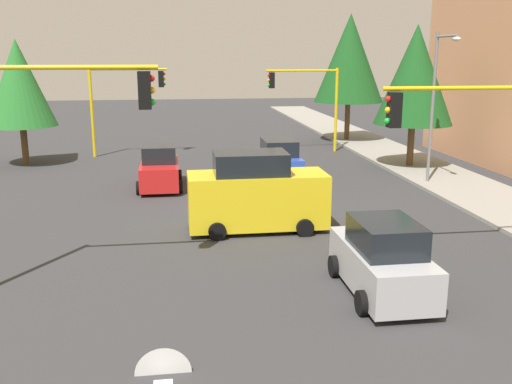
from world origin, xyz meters
TOP-DOWN VIEW (x-y plane):
  - ground_plane at (0.00, 0.00)m, footprint 120.00×120.00m
  - sidewalk_kerb at (-5.00, 10.50)m, footprint 80.00×4.00m
  - traffic_signal_near_right at (6.00, -5.72)m, footprint 0.36×4.59m
  - traffic_signal_far_left at (-14.00, 5.62)m, footprint 0.36×4.59m
  - traffic_signal_far_right at (-14.00, -5.64)m, footprint 0.36×4.59m
  - traffic_signal_near_left at (6.00, 5.63)m, footprint 0.36×4.59m
  - street_lamp_curbside at (-3.61, 9.20)m, footprint 2.15×0.28m
  - tree_roadside_far at (-18.00, 9.50)m, footprint 4.80×4.80m
  - tree_roadside_mid at (-8.00, 10.00)m, footprint 4.15×4.15m
  - tree_opposite_side at (-12.00, -11.00)m, footprint 3.78×3.78m
  - delivery_van_yellow at (2.00, 0.10)m, footprint 2.22×4.80m
  - car_blue at (-6.36, 2.41)m, footprint 4.20×2.10m
  - car_red at (-5.06, -3.39)m, footprint 3.80×2.02m
  - car_silver at (7.88, 2.52)m, footprint 3.90×2.00m

SIDE VIEW (x-z plane):
  - ground_plane at x=0.00m, z-range 0.00..0.00m
  - sidewalk_kerb at x=-5.00m, z-range 0.00..0.15m
  - car_red at x=-5.06m, z-range -0.09..1.88m
  - car_silver at x=7.88m, z-range -0.09..1.88m
  - car_blue at x=-6.36m, z-range -0.09..1.89m
  - delivery_van_yellow at x=2.00m, z-range -0.11..2.67m
  - traffic_signal_far_left at x=-14.00m, z-range 1.11..6.33m
  - traffic_signal_near_left at x=6.00m, z-range 1.11..6.36m
  - traffic_signal_far_right at x=-14.00m, z-range 1.13..6.46m
  - traffic_signal_near_right at x=6.00m, z-range 1.20..7.05m
  - street_lamp_curbside at x=-3.61m, z-range 0.85..7.85m
  - tree_opposite_side at x=-12.00m, z-range 1.06..7.94m
  - tree_roadside_mid at x=-8.00m, z-range 1.18..8.76m
  - tree_roadside_far at x=-18.00m, z-range 1.39..10.18m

